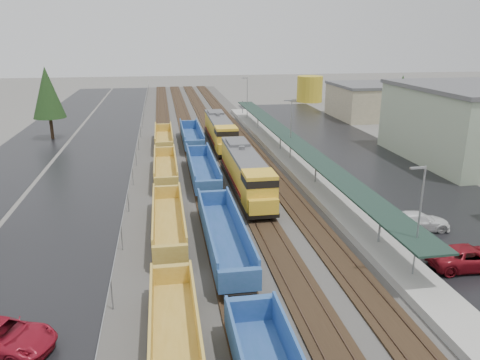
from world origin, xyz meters
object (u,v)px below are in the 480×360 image
Objects in this scene: well_string_yellow at (171,269)px; well_string_blue at (223,236)px; parked_car_east_b at (469,258)px; storage_tank at (310,89)px; locomotive_lead at (246,172)px; locomotive_trail at (220,131)px; parked_car_west_c at (0,337)px; parked_car_east_c at (418,221)px.

well_string_yellow is 5.92m from well_string_blue.
well_string_blue is 17.38m from parked_car_east_b.
storage_tank is (30.82, 76.25, 1.82)m from well_string_blue.
locomotive_lead is 21.00m from locomotive_trail.
locomotive_trail is (0.00, 21.00, 0.00)m from locomotive_lead.
well_string_yellow reaches higher than parked_car_west_c.
locomotive_trail is 41.24m from parked_car_east_b.
locomotive_lead reaches higher than parked_car_east_c.
storage_tank is 1.04× the size of parked_car_east_b.
parked_car_west_c is (-43.66, -85.89, -2.21)m from storage_tank.
parked_car_west_c is 1.00× the size of parked_car_east_b.
well_string_blue reaches higher than well_string_yellow.
well_string_blue is (-4.00, -12.72, -1.07)m from locomotive_lead.
parked_car_east_b is 6.75m from parked_car_east_c.
parked_car_west_c is 29.58m from parked_car_east_b.
parked_car_west_c is at bearing -149.18° from well_string_yellow.
parked_car_east_c is at bearing 4.14° from well_string_blue.
parked_car_east_b is at bearing -3.34° from well_string_yellow.
well_string_blue is 15.00× the size of parked_car_west_c.
locomotive_lead is at bearing 64.91° from well_string_yellow.
locomotive_trail is at bearing 21.21° from parked_car_east_b.
storage_tank is (26.82, 63.53, 0.75)m from locomotive_lead.
parked_car_west_c is (-16.84, -22.36, -1.46)m from locomotive_lead.
parked_car_east_b is (-14.36, -81.81, -2.21)m from storage_tank.
parked_car_west_c is at bearing -143.10° from well_string_blue.
parked_car_west_c is at bearing -126.98° from locomotive_lead.
well_string_yellow is at bearing -36.75° from parked_car_west_c.
parked_car_east_b is (29.30, 4.08, -0.00)m from parked_car_west_c.
locomotive_trail is 3.58× the size of parked_car_east_c.
locomotive_lead is 28.03m from parked_car_west_c.
parked_car_west_c is at bearing 117.05° from parked_car_east_c.
well_string_yellow is 87.83m from storage_tank.
parked_car_east_c is (29.29, 10.83, -0.05)m from parked_car_west_c.
locomotive_trail is 34.86m from parked_car_east_c.
well_string_blue is 15.04× the size of parked_car_east_b.
well_string_yellow is 10.30m from parked_car_west_c.
locomotive_lead and locomotive_trail have the same top height.
locomotive_lead reaches higher than parked_car_west_c.
locomotive_lead is 0.20× the size of well_string_yellow.
well_string_yellow reaches higher than parked_car_east_c.
storage_tank reaches higher than well_string_blue.
parked_car_east_c is (12.45, -32.53, -1.51)m from locomotive_trail.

